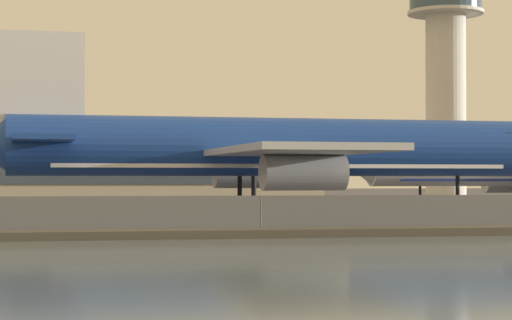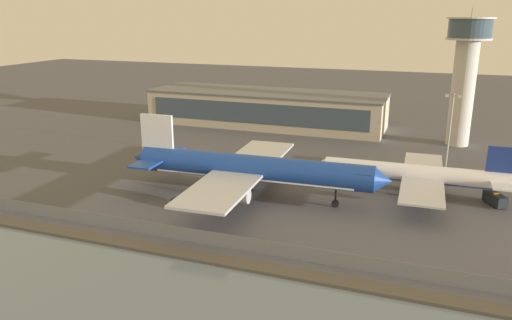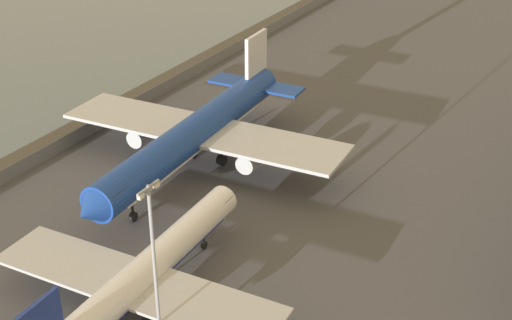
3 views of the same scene
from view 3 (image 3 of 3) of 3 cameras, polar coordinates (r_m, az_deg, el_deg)
name	(u,v)px [view 3 (image 3 of 3)]	position (r m, az deg, el deg)	size (l,w,h in m)	color
ground_plane	(185,144)	(117.83, -5.67, 1.24)	(500.00, 500.00, 0.00)	#4C4C51
shoreline_seawall	(89,119)	(129.53, -13.23, 3.24)	(320.00, 3.00, 0.50)	#474238
perimeter_fence	(108,119)	(126.36, -11.74, 3.25)	(280.00, 0.10, 2.40)	slate
cargo_jet_blue	(197,132)	(107.72, -4.73, 2.24)	(53.56, 45.78, 15.84)	#193D93
passenger_jet_white	(142,276)	(80.23, -9.14, -9.12)	(40.28, 34.52, 11.53)	white
baggage_tug	(188,124)	(123.27, -5.44, 2.90)	(1.99, 3.38, 1.80)	red
apron_light_mast_apron_west	(155,265)	(69.55, -8.12, -8.35)	(3.20, 0.40, 20.17)	#93969B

